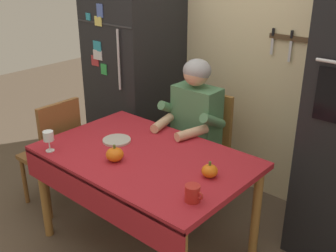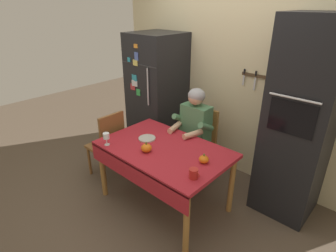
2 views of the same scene
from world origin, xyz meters
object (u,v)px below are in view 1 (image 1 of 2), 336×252
at_px(chair_behind_person, 204,144).
at_px(coffee_mug, 193,193).
at_px(dining_table, 142,167).
at_px(chair_left_side, 55,150).
at_px(refrigerator, 135,76).
at_px(pumpkin_medium, 210,171).
at_px(seated_person, 191,126).
at_px(pumpkin_large, 115,154).
at_px(serving_tray, 117,140).
at_px(wine_glass, 48,137).

distance_m(chair_behind_person, coffee_mug, 1.22).
bearing_deg(dining_table, chair_left_side, -175.56).
height_order(refrigerator, dining_table, refrigerator).
bearing_deg(chair_behind_person, chair_left_side, -133.97).
bearing_deg(pumpkin_medium, seated_person, 136.19).
bearing_deg(pumpkin_large, chair_left_side, 173.47).
bearing_deg(chair_left_side, serving_tray, 9.93).
distance_m(chair_behind_person, wine_glass, 1.27).
xyz_separation_m(chair_behind_person, wine_glass, (-0.44, -1.15, 0.33)).
bearing_deg(dining_table, wine_glass, -144.92).
bearing_deg(wine_glass, pumpkin_large, 24.03).
bearing_deg(seated_person, coffee_mug, -51.40).
xyz_separation_m(dining_table, serving_tray, (-0.28, 0.04, 0.09)).
relative_size(dining_table, pumpkin_large, 12.39).
relative_size(dining_table, wine_glass, 9.87).
bearing_deg(refrigerator, chair_behind_person, -5.86).
height_order(chair_left_side, pumpkin_large, chair_left_side).
height_order(seated_person, coffee_mug, seated_person).
bearing_deg(serving_tray, chair_behind_person, 74.11).
bearing_deg(chair_left_side, pumpkin_large, -6.53).
relative_size(refrigerator, seated_person, 1.45).
distance_m(seated_person, wine_glass, 1.06).
xyz_separation_m(dining_table, seated_person, (-0.07, 0.60, 0.08)).
height_order(chair_behind_person, pumpkin_large, chair_behind_person).
distance_m(wine_glass, serving_tray, 0.46).
xyz_separation_m(dining_table, chair_left_side, (-0.90, -0.07, -0.14)).
height_order(seated_person, pumpkin_medium, seated_person).
height_order(chair_behind_person, serving_tray, chair_behind_person).
height_order(pumpkin_large, pumpkin_medium, pumpkin_large).
xyz_separation_m(wine_glass, pumpkin_medium, (1.00, 0.42, -0.06)).
xyz_separation_m(pumpkin_large, pumpkin_medium, (0.57, 0.23, -0.01)).
relative_size(seated_person, pumpkin_medium, 12.58).
height_order(chair_left_side, pumpkin_medium, chair_left_side).
relative_size(dining_table, serving_tray, 7.13).
distance_m(refrigerator, serving_tray, 1.09).
xyz_separation_m(chair_behind_person, seated_person, (0.00, -0.19, 0.23)).
bearing_deg(coffee_mug, serving_tray, 164.41).
relative_size(coffee_mug, pumpkin_large, 0.98).
bearing_deg(seated_person, serving_tray, -110.79).
relative_size(chair_behind_person, seated_person, 0.75).
bearing_deg(pumpkin_medium, dining_table, -172.37).
height_order(refrigerator, pumpkin_medium, refrigerator).
xyz_separation_m(dining_table, coffee_mug, (0.57, -0.20, 0.13)).
height_order(wine_glass, pumpkin_medium, wine_glass).
distance_m(coffee_mug, pumpkin_large, 0.65).
xyz_separation_m(refrigerator, pumpkin_medium, (1.44, -0.82, -0.12)).
relative_size(dining_table, pumpkin_medium, 14.15).
height_order(seated_person, wine_glass, seated_person).
xyz_separation_m(chair_behind_person, coffee_mug, (0.64, -0.99, 0.28)).
xyz_separation_m(dining_table, pumpkin_medium, (0.49, 0.07, 0.12)).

